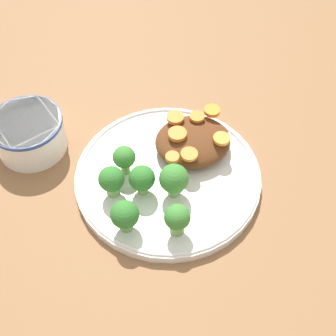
# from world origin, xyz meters

# --- Properties ---
(ground_plane) EXTENTS (4.00, 4.00, 0.00)m
(ground_plane) POSITION_xyz_m (0.00, 0.00, 0.00)
(ground_plane) COLOR #8C603D
(plate) EXTENTS (0.27, 0.27, 0.02)m
(plate) POSITION_xyz_m (0.00, 0.00, 0.01)
(plate) COLOR white
(plate) RESTS_ON ground_plane
(dip_bowl) EXTENTS (0.11, 0.11, 0.06)m
(dip_bowl) POSITION_xyz_m (0.19, -0.11, 0.03)
(dip_bowl) COLOR white
(dip_bowl) RESTS_ON ground_plane
(stew_mound) EXTENTS (0.11, 0.10, 0.04)m
(stew_mound) POSITION_xyz_m (-0.05, -0.04, 0.03)
(stew_mound) COLOR #5B3319
(stew_mound) RESTS_ON plate
(broccoli_floret_0) EXTENTS (0.04, 0.04, 0.05)m
(broccoli_floret_0) POSITION_xyz_m (0.04, 0.02, 0.04)
(broccoli_floret_0) COLOR #7FA85B
(broccoli_floret_0) RESTS_ON plate
(broccoli_floret_1) EXTENTS (0.04, 0.04, 0.05)m
(broccoli_floret_1) POSITION_xyz_m (0.08, 0.01, 0.04)
(broccoli_floret_1) COLOR #7FA85B
(broccoli_floret_1) RESTS_ON plate
(broccoli_floret_2) EXTENTS (0.04, 0.04, 0.05)m
(broccoli_floret_2) POSITION_xyz_m (0.08, 0.07, 0.04)
(broccoli_floret_2) COLOR #759E51
(broccoli_floret_2) RESTS_ON plate
(broccoli_floret_3) EXTENTS (0.03, 0.03, 0.05)m
(broccoli_floret_3) POSITION_xyz_m (0.01, 0.10, 0.05)
(broccoli_floret_3) COLOR #759E51
(broccoli_floret_3) RESTS_ON plate
(broccoli_floret_4) EXTENTS (0.04, 0.04, 0.06)m
(broccoli_floret_4) POSITION_xyz_m (-0.00, 0.04, 0.05)
(broccoli_floret_4) COLOR #7FA85B
(broccoli_floret_4) RESTS_ON plate
(broccoli_floret_5) EXTENTS (0.03, 0.03, 0.05)m
(broccoli_floret_5) POSITION_xyz_m (0.06, -0.02, 0.05)
(broccoli_floret_5) COLOR #759E51
(broccoli_floret_5) RESTS_ON plate
(carrot_slice_0) EXTENTS (0.03, 0.03, 0.01)m
(carrot_slice_0) POSITION_xyz_m (-0.02, -0.04, 0.05)
(carrot_slice_0) COLOR orange
(carrot_slice_0) RESTS_ON stew_mound
(carrot_slice_1) EXTENTS (0.02, 0.02, 0.01)m
(carrot_slice_1) POSITION_xyz_m (-0.06, -0.07, 0.05)
(carrot_slice_1) COLOR orange
(carrot_slice_1) RESTS_ON stew_mound
(carrot_slice_2) EXTENTS (0.02, 0.02, 0.01)m
(carrot_slice_2) POSITION_xyz_m (-0.01, -0.00, 0.05)
(carrot_slice_2) COLOR orange
(carrot_slice_2) RESTS_ON stew_mound
(carrot_slice_3) EXTENTS (0.02, 0.02, 0.01)m
(carrot_slice_3) POSITION_xyz_m (-0.08, -0.02, 0.05)
(carrot_slice_3) COLOR orange
(carrot_slice_3) RESTS_ON stew_mound
(carrot_slice_4) EXTENTS (0.02, 0.02, 0.01)m
(carrot_slice_4) POSITION_xyz_m (-0.09, -0.07, 0.05)
(carrot_slice_4) COLOR orange
(carrot_slice_4) RESTS_ON stew_mound
(carrot_slice_5) EXTENTS (0.03, 0.03, 0.01)m
(carrot_slice_5) POSITION_xyz_m (-0.03, -0.07, 0.05)
(carrot_slice_5) COLOR orange
(carrot_slice_5) RESTS_ON stew_mound
(carrot_slice_6) EXTENTS (0.02, 0.02, 0.01)m
(carrot_slice_6) POSITION_xyz_m (-0.03, -0.00, 0.05)
(carrot_slice_6) COLOR orange
(carrot_slice_6) RESTS_ON stew_mound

